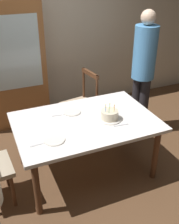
# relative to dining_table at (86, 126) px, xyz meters

# --- Properties ---
(ground) EXTENTS (6.40, 6.40, 0.00)m
(ground) POSITION_rel_dining_table_xyz_m (0.00, 0.00, -0.65)
(ground) COLOR brown
(back_wall) EXTENTS (6.40, 0.10, 2.60)m
(back_wall) POSITION_rel_dining_table_xyz_m (0.00, 1.85, 0.65)
(back_wall) COLOR beige
(back_wall) RESTS_ON ground
(dining_table) EXTENTS (1.62, 1.08, 0.73)m
(dining_table) POSITION_rel_dining_table_xyz_m (0.00, 0.00, 0.00)
(dining_table) COLOR white
(dining_table) RESTS_ON ground
(birthday_cake) EXTENTS (0.28, 0.28, 0.18)m
(birthday_cake) POSITION_rel_dining_table_xyz_m (0.27, -0.08, 0.13)
(birthday_cake) COLOR silver
(birthday_cake) RESTS_ON dining_table
(plate_near_celebrant) EXTENTS (0.22, 0.22, 0.01)m
(plate_near_celebrant) POSITION_rel_dining_table_xyz_m (-0.44, -0.24, 0.08)
(plate_near_celebrant) COLOR white
(plate_near_celebrant) RESTS_ON dining_table
(plate_far_side) EXTENTS (0.22, 0.22, 0.01)m
(plate_far_side) POSITION_rel_dining_table_xyz_m (-0.08, 0.24, 0.08)
(plate_far_side) COLOR white
(plate_far_side) RESTS_ON dining_table
(fork_near_celebrant) EXTENTS (0.18, 0.02, 0.01)m
(fork_near_celebrant) POSITION_rel_dining_table_xyz_m (-0.60, -0.26, 0.08)
(fork_near_celebrant) COLOR silver
(fork_near_celebrant) RESTS_ON dining_table
(fork_far_side) EXTENTS (0.18, 0.04, 0.01)m
(fork_far_side) POSITION_rel_dining_table_xyz_m (-0.24, 0.23, 0.08)
(fork_far_side) COLOR silver
(fork_far_side) RESTS_ON dining_table
(fork_near_guest) EXTENTS (0.18, 0.03, 0.01)m
(fork_near_guest) POSITION_rel_dining_table_xyz_m (0.32, -0.25, 0.08)
(fork_near_guest) COLOR silver
(fork_near_guest) RESTS_ON dining_table
(chair_spindle_back) EXTENTS (0.51, 0.51, 0.95)m
(chair_spindle_back) POSITION_rel_dining_table_xyz_m (0.27, 0.87, -0.19)
(chair_spindle_back) COLOR tan
(chair_spindle_back) RESTS_ON ground
(person_guest) EXTENTS (0.32, 0.32, 1.80)m
(person_guest) POSITION_rel_dining_table_xyz_m (1.11, 0.57, 0.39)
(person_guest) COLOR #262328
(person_guest) RESTS_ON ground
(china_cabinet) EXTENTS (1.10, 0.45, 1.90)m
(china_cabinet) POSITION_rel_dining_table_xyz_m (-0.63, 1.56, 0.30)
(china_cabinet) COLOR brown
(china_cabinet) RESTS_ON ground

